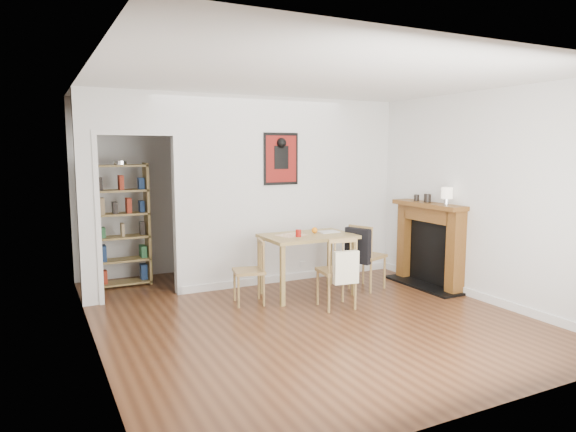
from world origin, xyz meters
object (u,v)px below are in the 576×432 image
dining_table (308,242)px  red_glass (298,233)px  chair_right (366,256)px  mantel_lamp (447,194)px  chair_front (337,271)px  ceramic_jar_b (417,198)px  ceramic_jar_a (427,198)px  notebook (328,232)px  fireplace (430,242)px  chair_left (249,272)px  orange_fruit (315,230)px  bookshelf (122,226)px

dining_table → red_glass: (-0.18, -0.08, 0.14)m
chair_right → mantel_lamp: size_ratio=3.81×
chair_front → ceramic_jar_b: (1.65, 0.55, 0.76)m
chair_front → ceramic_jar_a: size_ratio=7.51×
notebook → ceramic_jar_b: (1.35, -0.15, 0.41)m
chair_front → fireplace: fireplace is taller
chair_front → fireplace: size_ratio=0.70×
chair_right → red_glass: chair_right is taller
red_glass → chair_left: bearing=175.3°
fireplace → notebook: (-1.39, 0.41, 0.18)m
mantel_lamp → orange_fruit: bearing=153.7°
notebook → ceramic_jar_a: 1.48m
bookshelf → chair_front: bearing=-46.6°
mantel_lamp → ceramic_jar_a: (0.02, 0.39, -0.09)m
chair_front → bookshelf: bookshelf is taller
dining_table → ceramic_jar_a: (1.70, -0.31, 0.52)m
chair_right → fireplace: size_ratio=0.71×
orange_fruit → ceramic_jar_b: (1.55, -0.17, 0.38)m
red_glass → bookshelf: bearing=138.7°
orange_fruit → mantel_lamp: (1.54, -0.76, 0.48)m
ceramic_jar_b → ceramic_jar_a: bearing=-85.7°
notebook → ceramic_jar_b: size_ratio=2.88×
bookshelf → ceramic_jar_a: 4.22m
fireplace → mantel_lamp: (-0.04, -0.33, 0.69)m
notebook → mantel_lamp: bearing=-28.8°
dining_table → chair_right: bearing=-8.2°
dining_table → ceramic_jar_a: bearing=-10.2°
bookshelf → ceramic_jar_b: (3.75, -1.67, 0.37)m
orange_fruit → notebook: size_ratio=0.30×
chair_left → chair_right: 1.68m
notebook → ceramic_jar_a: bearing=-14.6°
chair_left → orange_fruit: 1.07m
bookshelf → dining_table: bearing=-37.2°
ceramic_jar_a → ceramic_jar_b: 0.21m
chair_left → chair_right: size_ratio=0.89×
notebook → orange_fruit: bearing=173.9°
notebook → mantel_lamp: size_ratio=1.13×
chair_right → mantel_lamp: bearing=-34.0°
red_glass → ceramic_jar_a: ceramic_jar_a is taller
chair_front → fireplace: 1.73m
red_glass → orange_fruit: red_glass is taller
red_glass → ceramic_jar_b: 1.91m
chair_right → mantel_lamp: (0.85, -0.57, 0.84)m
dining_table → chair_front: 0.70m
red_glass → mantel_lamp: bearing=-18.1°
fireplace → ceramic_jar_a: size_ratio=10.76×
chair_right → ceramic_jar_a: 1.17m
fireplace → ceramic_jar_b: ceramic_jar_b is taller
chair_left → bookshelf: 2.05m
dining_table → ceramic_jar_b: (1.69, -0.10, 0.51)m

